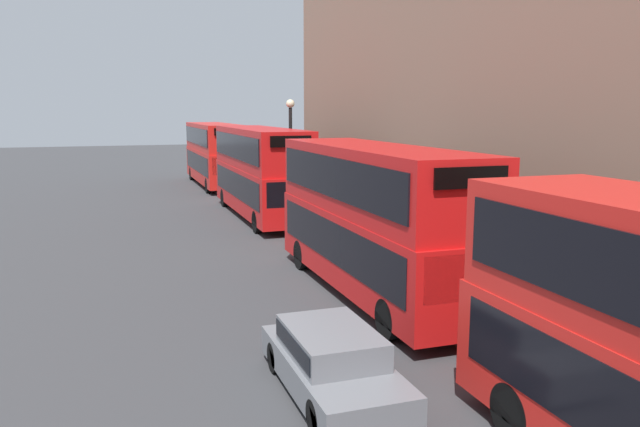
{
  "coord_description": "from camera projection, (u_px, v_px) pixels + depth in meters",
  "views": [
    {
      "loc": [
        -5.7,
        1.11,
        5.46
      ],
      "look_at": [
        0.48,
        19.19,
        2.25
      ],
      "focal_mm": 35.0,
      "sensor_mm": 36.0,
      "label": 1
    }
  ],
  "objects": [
    {
      "name": "bus_second_in_queue",
      "position": [
        374.0,
        214.0,
        18.22
      ],
      "size": [
        2.59,
        10.25,
        4.41
      ],
      "color": "red",
      "rests_on": "ground"
    },
    {
      "name": "bus_third_in_queue",
      "position": [
        260.0,
        169.0,
        31.5
      ],
      "size": [
        2.59,
        11.3,
        4.52
      ],
      "color": "red",
      "rests_on": "ground"
    },
    {
      "name": "bus_trailing",
      "position": [
        214.0,
        152.0,
        44.64
      ],
      "size": [
        2.59,
        11.37,
        4.43
      ],
      "color": "red",
      "rests_on": "ground"
    },
    {
      "name": "car_hatchback",
      "position": [
        332.0,
        360.0,
        12.01
      ],
      "size": [
        1.77,
        4.28,
        1.29
      ],
      "color": "slate",
      "rests_on": "ground"
    },
    {
      "name": "street_lamp",
      "position": [
        291.0,
        142.0,
        32.9
      ],
      "size": [
        0.44,
        0.44,
        5.96
      ],
      "color": "black",
      "rests_on": "ground"
    }
  ]
}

